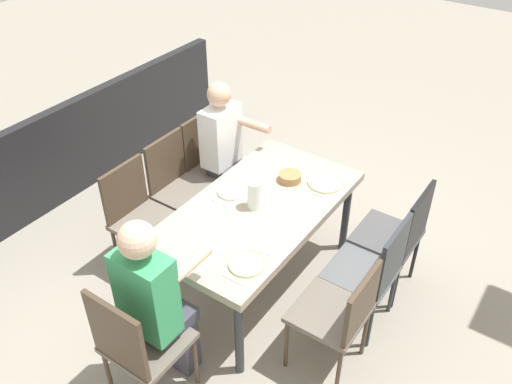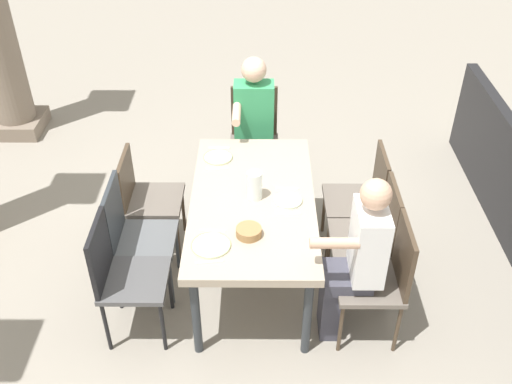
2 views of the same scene
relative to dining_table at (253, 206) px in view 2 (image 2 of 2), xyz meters
The scene contains 22 objects.
ground_plane 0.68m from the dining_table, ahead, with size 16.00×16.00×0.00m, color gray.
dining_table is the anchor object (origin of this frame).
chair_west_north 1.03m from the dining_table, 122.08° to the left, with size 0.44×0.44×0.94m.
chair_west_south 1.04m from the dining_table, 122.05° to the right, with size 0.44×0.44×0.93m.
chair_mid_north 0.89m from the dining_table, 97.40° to the left, with size 0.44×0.44×0.93m.
chair_mid_south 0.89m from the dining_table, 97.42° to the right, with size 0.44×0.44×0.93m.
chair_east_north 0.94m from the dining_table, 68.04° to the left, with size 0.44×0.44×0.88m.
chair_east_south 0.95m from the dining_table, 68.15° to the right, with size 0.44×0.44×0.91m.
chair_head_east 1.25m from the dining_table, ahead, with size 0.44×0.44×0.96m.
diner_woman_green 1.05m from the dining_table, ahead, with size 0.50×0.35×1.35m.
diner_man_white 0.87m from the dining_table, 128.87° to the right, with size 0.35×0.49×1.29m.
plate_0 0.58m from the dining_table, 152.74° to the left, with size 0.26×0.26×0.02m.
fork_0 0.72m from the dining_table, 158.27° to the left, with size 0.02×0.17×0.01m, color silver.
spoon_0 0.45m from the dining_table, 143.90° to the left, with size 0.02×0.17×0.01m, color silver.
plate_1 0.26m from the dining_table, 96.23° to the right, with size 0.21×0.21×0.02m.
fork_1 0.31m from the dining_table, 125.40° to the right, with size 0.02×0.17×0.01m, color silver.
spoon_1 0.29m from the dining_table, 63.79° to the right, with size 0.02×0.17×0.01m, color silver.
plate_2 0.60m from the dining_table, 27.89° to the left, with size 0.23×0.23×0.02m.
fork_2 0.48m from the dining_table, 36.44° to the left, with size 0.02×0.17×0.01m, color silver.
spoon_2 0.74m from the dining_table, 22.41° to the left, with size 0.02×0.17×0.01m, color silver.
water_pitcher 0.16m from the dining_table, 44.09° to the right, with size 0.11×0.11×0.21m.
bread_basket 0.41m from the dining_table, behind, with size 0.17×0.17×0.06m, color #9E7547.
Camera 2 is at (-3.31, -0.04, 3.25)m, focal length 40.66 mm.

